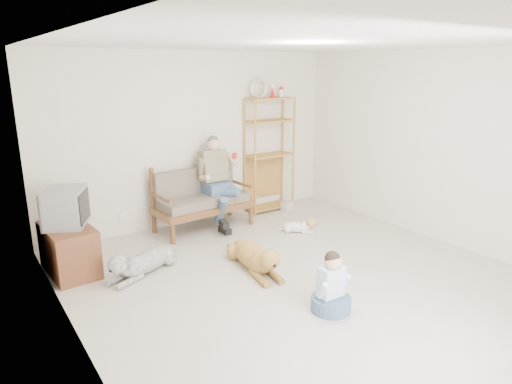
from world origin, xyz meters
TOP-DOWN VIEW (x-y plane):
  - floor at (0.00, 0.00)m, footprint 5.50×5.50m
  - ceiling at (0.00, 0.00)m, footprint 5.50×5.50m
  - wall_back at (0.00, 2.75)m, footprint 5.00×0.00m
  - wall_left at (-2.50, 0.00)m, footprint 0.00×5.50m
  - wall_right at (2.50, 0.00)m, footprint 0.00×5.50m
  - loveseat at (-0.11, 2.39)m, footprint 1.54×0.79m
  - man at (0.12, 2.21)m, footprint 0.54×0.78m
  - etagere at (1.31, 2.55)m, footprint 0.87×0.38m
  - book_stack at (1.59, 2.38)m, footprint 0.24×0.20m
  - tv_stand at (-2.23, 1.84)m, footprint 0.56×0.93m
  - crt_tv at (-2.19, 1.87)m, footprint 0.64×0.69m
  - wall_outlet at (-1.25, 2.73)m, footprint 0.12×0.02m
  - golden_retriever at (-0.29, 0.62)m, footprint 0.48×1.36m
  - shaggy_dog at (-1.51, 1.30)m, footprint 1.16×0.63m
  - terrier at (1.03, 1.33)m, footprint 0.49×0.47m
  - child at (-0.20, -0.65)m, footprint 0.42×0.42m

SIDE VIEW (x-z plane):
  - floor at x=0.00m, z-range 0.00..0.00m
  - book_stack at x=1.59m, z-range 0.00..0.13m
  - terrier at x=1.03m, z-range -0.02..0.21m
  - shaggy_dog at x=-1.51m, z-range -0.04..0.34m
  - golden_retriever at x=-0.29m, z-range -0.04..0.37m
  - child at x=-0.20m, z-range -0.09..0.57m
  - wall_outlet at x=-1.25m, z-range 0.26..0.34m
  - tv_stand at x=-2.23m, z-range 0.00..0.60m
  - loveseat at x=-0.11m, z-range 0.01..0.96m
  - man at x=0.12m, z-range 0.03..1.28m
  - crt_tv at x=-2.19m, z-range 0.60..1.06m
  - etagere at x=1.31m, z-range -0.13..2.14m
  - wall_left at x=-2.50m, z-range -1.40..4.10m
  - wall_right at x=2.50m, z-range -1.40..4.10m
  - wall_back at x=0.00m, z-range -1.15..3.85m
  - ceiling at x=0.00m, z-range 2.70..2.70m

